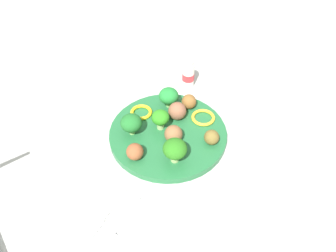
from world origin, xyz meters
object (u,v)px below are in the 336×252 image
meatball_mid_left (135,152)px  meatball_front_left (189,102)px  meatball_mid_right (173,134)px  napkin (114,218)px  broccoli_floret_center (131,123)px  meatball_center (212,137)px  fork (119,224)px  yogurt_bottle (188,75)px  broccoli_floret_back_left (160,118)px  broccoli_floret_back_right (169,96)px  broccoli_floret_front_left (175,149)px  pepper_ring_far_rim (141,112)px  pepper_ring_mid_left (203,118)px  meatball_near_rim (179,111)px  knife (104,215)px  plate (168,134)px

meatball_mid_left → meatball_front_left: size_ratio=1.03×
meatball_mid_right → napkin: meatball_mid_right is taller
broccoli_floret_center → meatball_center: broccoli_floret_center is taller
fork → yogurt_bottle: yogurt_bottle is taller
broccoli_floret_back_left → meatball_front_left: (-0.10, 0.03, -0.01)m
broccoli_floret_back_left → broccoli_floret_back_right: 0.08m
broccoli_floret_front_left → pepper_ring_far_rim: size_ratio=1.10×
broccoli_floret_front_left → pepper_ring_mid_left: 0.15m
meatball_mid_right → broccoli_floret_back_right: bearing=-150.5°
meatball_near_rim → yogurt_bottle: size_ratio=0.56×
meatball_center → yogurt_bottle: yogurt_bottle is taller
pepper_ring_mid_left → knife: 0.34m
meatball_near_rim → pepper_ring_far_rim: size_ratio=0.81×
broccoli_floret_back_left → meatball_mid_right: 0.05m
broccoli_floret_center → broccoli_floret_back_left: bearing=129.3°
broccoli_floret_front_left → meatball_center: size_ratio=1.69×
meatball_near_rim → meatball_front_left: (-0.05, 0.01, -0.00)m
pepper_ring_far_rim → napkin: (0.28, 0.08, -0.02)m
plate → broccoli_floret_back_left: bearing=-103.7°
pepper_ring_mid_left → fork: (0.33, -0.05, -0.01)m
broccoli_floret_back_right → meatball_mid_right: size_ratio=1.28×
broccoli_floret_front_left → broccoli_floret_back_left: broccoli_floret_front_left is taller
broccoli_floret_back_right → napkin: bearing=5.4°
broccoli_floret_back_right → knife: size_ratio=0.37×
meatball_mid_right → pepper_ring_mid_left: meatball_mid_right is taller
plate → broccoli_floret_back_left: size_ratio=5.46×
meatball_mid_left → pepper_ring_far_rim: size_ratio=0.71×
meatball_mid_right → pepper_ring_mid_left: size_ratio=0.72×
broccoli_floret_center → meatball_mid_right: 0.10m
fork → yogurt_bottle: bearing=-174.6°
broccoli_floret_back_right → meatball_center: (0.07, 0.14, -0.02)m
broccoli_floret_center → knife: bearing=13.6°
pepper_ring_far_rim → meatball_mid_right: bearing=65.4°
plate → broccoli_floret_front_left: (0.07, 0.05, 0.04)m
pepper_ring_mid_left → napkin: (0.32, -0.07, -0.02)m
broccoli_floret_back_right → fork: 0.35m
meatball_near_rim → meatball_front_left: meatball_near_rim is taller
napkin → fork: 0.02m
meatball_mid_left → fork: size_ratio=0.32×
meatball_front_left → pepper_ring_mid_left: 0.06m
broccoli_floret_back_left → broccoli_floret_back_right: bearing=-169.7°
meatball_front_left → yogurt_bottle: yogurt_bottle is taller
plate → broccoli_floret_back_right: 0.10m
meatball_mid_right → fork: 0.24m
plate → pepper_ring_mid_left: bearing=142.2°
meatball_mid_left → meatball_near_rim: (-0.16, 0.04, 0.00)m
meatball_center → pepper_ring_mid_left: 0.08m
meatball_mid_right → meatball_front_left: 0.12m
plate → pepper_ring_mid_left: 0.10m
broccoli_floret_center → knife: broccoli_floret_center is taller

